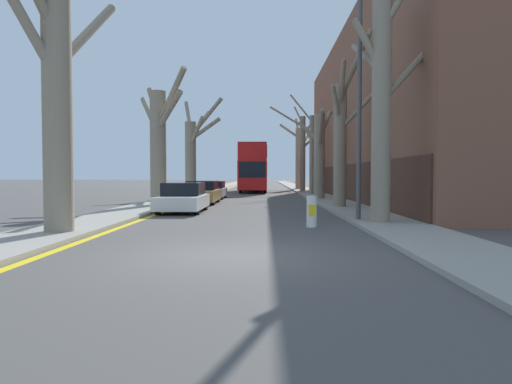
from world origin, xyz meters
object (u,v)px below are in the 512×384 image
Objects in this scene: street_tree_right_1 at (343,133)px; parked_car_1 at (202,193)px; street_tree_right_0 at (383,98)px; street_tree_right_3 at (311,150)px; street_tree_left_0 at (56,88)px; street_tree_left_1 at (159,140)px; street_tree_left_2 at (193,151)px; lamp_post at (357,81)px; street_tree_right_2 at (320,151)px; street_tree_right_4 at (302,151)px; parked_car_0 at (183,198)px; street_tree_right_5 at (299,155)px; double_decker_bus at (254,166)px; traffic_bollard at (312,211)px; parked_car_2 at (213,190)px.

parked_car_1 is (-7.55, 4.07, -3.12)m from street_tree_right_1.
parked_car_1 is (-7.63, 11.44, -3.61)m from street_tree_right_0.
street_tree_right_3 reaches higher than parked_car_1.
street_tree_left_0 is 1.38× the size of street_tree_left_1.
lamp_post reaches higher than street_tree_left_2.
street_tree_left_1 is 1.14× the size of street_tree_right_2.
street_tree_right_0 is at bearing 16.00° from street_tree_left_0.
street_tree_right_4 is 1.99× the size of parked_car_0.
street_tree_right_4 reaches higher than street_tree_left_2.
street_tree_right_0 is at bearing -89.36° from street_tree_right_1.
street_tree_right_2 is (-0.23, 15.77, -0.95)m from street_tree_right_0.
parked_car_0 is 9.28m from lamp_post.
street_tree_right_5 is (9.72, 40.50, -0.06)m from street_tree_left_0.
double_decker_bus is (-4.97, 22.74, -1.18)m from street_tree_right_1.
street_tree_right_5 is at bearing 86.35° from traffic_bollard.
street_tree_right_2 is at bearing 90.99° from street_tree_right_1.
street_tree_right_5 reaches higher than parked_car_1.
street_tree_left_1 is at bearing 88.96° from street_tree_left_0.
street_tree_left_0 reaches higher than double_decker_bus.
traffic_bollard is at bearing -52.42° from street_tree_left_1.
street_tree_right_5 is at bearing 69.65° from parked_car_2.
parked_car_1 is at bearing 123.17° from lamp_post.
street_tree_right_3 reaches higher than street_tree_right_2.
parked_car_0 is (-7.38, -24.38, -3.44)m from street_tree_right_4.
double_decker_bus is 1.30× the size of lamp_post.
street_tree_left_2 is 9.52m from street_tree_right_2.
street_tree_right_3 is 23.93m from traffic_bollard.
double_decker_bus is 2.90× the size of parked_car_2.
parked_car_0 is 4.20× the size of traffic_bollard.
street_tree_right_4 is 8.38× the size of traffic_bollard.
parked_car_1 is (0.00, 6.20, 0.01)m from parked_car_0.
street_tree_right_2 is 0.72× the size of street_tree_right_4.
double_decker_bus is (4.43, 21.58, -0.92)m from street_tree_left_1.
traffic_bollard is (-2.17, -30.27, -3.57)m from street_tree_right_4.
street_tree_right_5 is at bearing 73.75° from parked_car_1.
parked_car_1 is at bearing -149.73° from street_tree_right_2.
street_tree_right_2 is at bearing -89.89° from street_tree_right_4.
street_tree_left_0 is 1.13× the size of street_tree_right_4.
street_tree_right_5 is at bearing 56.29° from double_decker_bus.
parked_car_0 is at bearing -164.23° from street_tree_right_1.
street_tree_right_2 is 1.44× the size of parked_car_0.
parked_car_0 is at bearing 75.62° from street_tree_left_0.
street_tree_left_0 is at bearing -91.04° from street_tree_left_1.
traffic_bollard is (-2.34, -23.59, -3.23)m from street_tree_right_3.
street_tree_right_3 is 2.10× the size of parked_car_2.
street_tree_right_4 is at bearing 85.91° from traffic_bollard.
street_tree_right_4 is 19.92m from parked_car_1.
street_tree_left_2 is 10.20m from street_tree_right_3.
street_tree_left_0 is 27.46m from street_tree_right_3.
parked_car_0 is at bearing -106.84° from street_tree_right_4.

